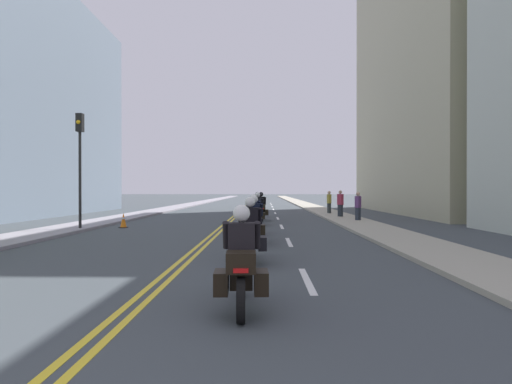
% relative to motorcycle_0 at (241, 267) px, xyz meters
% --- Properties ---
extents(ground_plane, '(264.00, 264.00, 0.00)m').
position_rel_motorcycle_0_xyz_m(ground_plane, '(-1.66, 42.05, -0.64)').
color(ground_plane, '#3E454A').
extents(sidewalk_left, '(2.31, 144.00, 0.12)m').
position_rel_motorcycle_0_xyz_m(sidewalk_left, '(-8.51, 42.05, -0.58)').
color(sidewalk_left, gray).
rests_on(sidewalk_left, ground).
extents(sidewalk_right, '(2.31, 144.00, 0.12)m').
position_rel_motorcycle_0_xyz_m(sidewalk_right, '(5.18, 42.05, -0.58)').
color(sidewalk_right, '#A5A08F').
rests_on(sidewalk_right, ground).
extents(centreline_yellow_inner, '(0.12, 132.00, 0.01)m').
position_rel_motorcycle_0_xyz_m(centreline_yellow_inner, '(-1.78, 42.05, -0.64)').
color(centreline_yellow_inner, yellow).
rests_on(centreline_yellow_inner, ground).
extents(centreline_yellow_outer, '(0.12, 132.00, 0.01)m').
position_rel_motorcycle_0_xyz_m(centreline_yellow_outer, '(-1.54, 42.05, -0.64)').
color(centreline_yellow_outer, yellow).
rests_on(centreline_yellow_outer, ground).
extents(lane_dashes_white, '(0.14, 56.40, 0.01)m').
position_rel_motorcycle_0_xyz_m(lane_dashes_white, '(1.18, 23.05, -0.64)').
color(lane_dashes_white, silver).
rests_on(lane_dashes_white, ground).
extents(building_left_1, '(8.98, 20.50, 15.85)m').
position_rel_motorcycle_0_xyz_m(building_left_1, '(-17.81, 23.01, 7.28)').
color(building_left_1, slate).
rests_on(building_left_1, ground).
extents(building_right_1, '(8.04, 21.86, 28.57)m').
position_rel_motorcycle_0_xyz_m(building_right_1, '(14.01, 26.55, 13.64)').
color(building_right_1, tan).
rests_on(building_right_1, ground).
extents(motorcycle_0, '(0.78, 2.06, 1.56)m').
position_rel_motorcycle_0_xyz_m(motorcycle_0, '(0.00, 0.00, 0.00)').
color(motorcycle_0, black).
rests_on(motorcycle_0, ground).
extents(motorcycle_1, '(0.78, 2.15, 1.62)m').
position_rel_motorcycle_0_xyz_m(motorcycle_1, '(-0.01, 4.12, 0.00)').
color(motorcycle_1, black).
rests_on(motorcycle_1, ground).
extents(motorcycle_2, '(0.77, 2.11, 1.61)m').
position_rel_motorcycle_0_xyz_m(motorcycle_2, '(-0.00, 7.64, 0.02)').
color(motorcycle_2, black).
rests_on(motorcycle_2, ground).
extents(motorcycle_3, '(0.78, 2.19, 1.62)m').
position_rel_motorcycle_0_xyz_m(motorcycle_3, '(-0.11, 10.61, 0.02)').
color(motorcycle_3, black).
rests_on(motorcycle_3, ground).
extents(motorcycle_4, '(0.76, 2.23, 1.67)m').
position_rel_motorcycle_0_xyz_m(motorcycle_4, '(-0.00, 14.89, 0.03)').
color(motorcycle_4, black).
rests_on(motorcycle_4, ground).
extents(motorcycle_5, '(0.78, 2.27, 1.67)m').
position_rel_motorcycle_0_xyz_m(motorcycle_5, '(0.16, 17.96, 0.03)').
color(motorcycle_5, black).
rests_on(motorcycle_5, ground).
extents(motorcycle_6, '(0.77, 2.17, 1.65)m').
position_rel_motorcycle_0_xyz_m(motorcycle_6, '(-0.14, 21.89, 0.01)').
color(motorcycle_6, black).
rests_on(motorcycle_6, ground).
extents(traffic_cone_0, '(0.37, 0.37, 0.71)m').
position_rel_motorcycle_0_xyz_m(traffic_cone_0, '(-6.33, 13.33, -0.29)').
color(traffic_cone_0, black).
rests_on(traffic_cone_0, ground).
extents(traffic_light_near, '(0.28, 0.38, 5.15)m').
position_rel_motorcycle_0_xyz_m(traffic_light_near, '(-7.75, 11.86, 2.88)').
color(traffic_light_near, black).
rests_on(traffic_light_near, ground).
extents(pedestrian_0, '(0.38, 0.42, 1.76)m').
position_rel_motorcycle_0_xyz_m(pedestrian_0, '(5.15, 20.14, 0.27)').
color(pedestrian_0, '#22282E').
rests_on(pedestrian_0, ground).
extents(pedestrian_1, '(0.28, 0.39, 1.72)m').
position_rel_motorcycle_0_xyz_m(pedestrian_1, '(5.02, 23.86, 0.24)').
color(pedestrian_1, '#262D2E').
rests_on(pedestrian_1, ground).
extents(pedestrian_2, '(0.40, 0.42, 1.68)m').
position_rel_motorcycle_0_xyz_m(pedestrian_2, '(5.55, 16.96, 0.22)').
color(pedestrian_2, '#262E39').
rests_on(pedestrian_2, ground).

